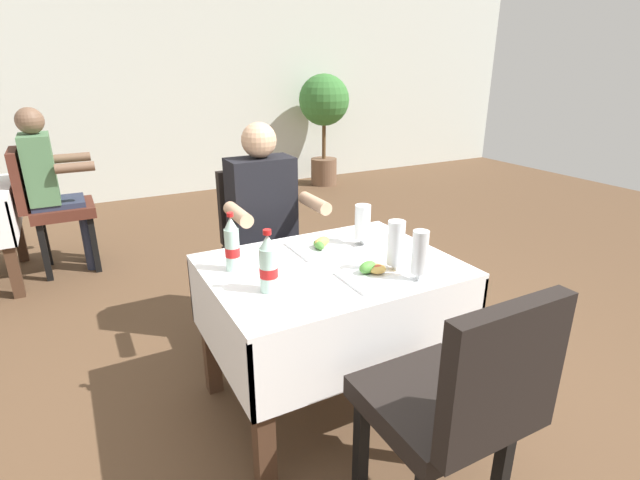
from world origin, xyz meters
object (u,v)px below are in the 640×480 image
Objects in this scene: chair_far_diner_seat at (264,243)px; beer_glass_middle at (396,246)px; seated_diner_far at (266,224)px; main_dining_table at (330,300)px; plate_near_camera at (373,273)px; background_patron at (51,182)px; chair_near_camera_side at (455,403)px; plate_far_diner at (320,246)px; background_chair_right at (48,203)px; beer_glass_left at (362,225)px; beer_glass_right at (420,254)px; cola_bottle_secondary at (232,245)px; cola_bottle_primary at (268,265)px; potted_plant_corner at (324,110)px.

chair_far_diner_seat is 4.33× the size of beer_glass_middle.
main_dining_table is at bearing -87.93° from seated_diner_far.
main_dining_table is at bearing 112.80° from plate_near_camera.
main_dining_table is 0.85× the size of background_patron.
plate_far_diner is at bearing 87.32° from chair_near_camera_side.
chair_near_camera_side and background_chair_right have the same top height.
plate_near_camera is 0.38m from beer_glass_left.
beer_glass_right is 0.77m from cola_bottle_secondary.
cola_bottle_primary reaches higher than plate_far_diner.
chair_far_diner_seat is 0.19m from seated_diner_far.
cola_bottle_secondary is at bearing -174.96° from plate_far_diner.
background_chair_right is at bearing 117.26° from beer_glass_middle.
plate_far_diner is 0.18× the size of potted_plant_corner.
beer_glass_right reaches higher than plate_near_camera.
cola_bottle_primary is (-0.42, 0.09, 0.09)m from plate_near_camera.
beer_glass_left is 0.14× the size of potted_plant_corner.
seated_diner_far is at bearing 92.07° from main_dining_table.
background_patron is (0.05, 0.00, 0.16)m from background_chair_right.
cola_bottle_primary reaches higher than beer_glass_middle.
potted_plant_corner reaches higher than seated_diner_far.
chair_near_camera_side is at bearing -89.04° from seated_diner_far.
main_dining_table is 0.49m from beer_glass_right.
cola_bottle_primary is 4.73m from potted_plant_corner.
beer_glass_left is (0.27, -0.56, 0.11)m from seated_diner_far.
cola_bottle_primary is (-0.31, -0.80, 0.12)m from seated_diner_far.
chair_near_camera_side is (-0.00, -1.59, 0.00)m from chair_far_diner_seat.
beer_glass_right is (0.03, -0.12, 0.00)m from beer_glass_middle.
chair_near_camera_side is 3.35m from background_patron.
beer_glass_left is at bearing 22.78° from cola_bottle_primary.
cola_bottle_secondary is 0.20× the size of background_patron.
chair_far_diner_seat is at bearing 101.27° from beer_glass_middle.
chair_far_diner_seat is 0.81m from cola_bottle_secondary.
plate_near_camera is at bearing -85.17° from chair_far_diner_seat.
background_patron reaches higher than beer_glass_left.
main_dining_table is at bearing -64.62° from background_chair_right.
beer_glass_middle is at bearing -29.82° from cola_bottle_secondary.
seated_diner_far reaches higher than chair_far_diner_seat.
cola_bottle_primary reaches higher than beer_glass_right.
cola_bottle_primary is at bearing -161.14° from main_dining_table.
cola_bottle_primary reaches higher than background_chair_right.
main_dining_table is 0.71m from seated_diner_far.
background_chair_right reaches higher than main_dining_table.
potted_plant_corner is (2.11, 4.73, 0.43)m from chair_near_camera_side.
plate_far_diner is 0.21× the size of background_patron.
beer_glass_left is 0.33m from beer_glass_middle.
chair_near_camera_side is 1.06m from cola_bottle_secondary.
potted_plant_corner reaches higher than chair_near_camera_side.
chair_far_diner_seat is at bearing 69.72° from cola_bottle_primary.
main_dining_table is 0.45m from cola_bottle_primary.
background_patron reaches higher than chair_near_camera_side.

